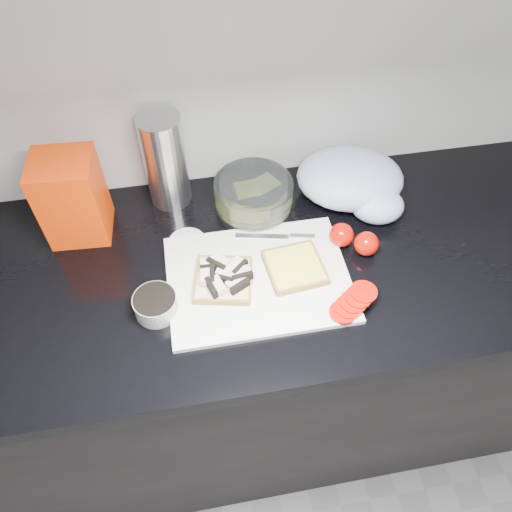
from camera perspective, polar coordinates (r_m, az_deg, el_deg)
The scene contains 14 objects.
base_cabinet at distance 1.55m, azimuth 1.00°, elevation -11.23°, with size 3.50×0.60×0.86m, color black.
countertop at distance 1.17m, azimuth 1.30°, elevation -0.91°, with size 3.50×0.64×0.04m, color black.
cutting_board at distance 1.11m, azimuth 0.27°, elevation -2.62°, with size 0.40×0.30×0.01m, color white.
bread_left at distance 1.09m, azimuth -3.74°, elevation -2.52°, with size 0.15×0.15×0.04m.
bread_right at distance 1.11m, azimuth 4.45°, elevation -1.30°, with size 0.14×0.14×0.02m.
tomato_slices at distance 1.07m, azimuth 11.05°, elevation -5.20°, with size 0.12×0.10×0.02m.
knife at distance 1.18m, azimuth 3.36°, elevation 2.25°, with size 0.19×0.05×0.01m.
seed_tub at distance 1.07m, azimuth -11.40°, elevation -5.39°, with size 0.09×0.09×0.05m.
tub_lid at distance 1.19m, azimuth -7.86°, elevation 1.61°, with size 0.09×0.09×0.01m, color silver.
glass_bowl at distance 1.23m, azimuth -0.28°, elevation 6.92°, with size 0.19×0.19×0.08m.
bread_bag at distance 1.21m, azimuth -20.26°, elevation 6.25°, with size 0.13×0.13×0.21m, color #F53804.
steel_canister at distance 1.22m, azimuth -10.34°, elevation 10.64°, with size 0.10×0.10×0.24m, color silver.
grocery_bag at distance 1.27m, azimuth 11.10°, elevation 8.32°, with size 0.31×0.29×0.12m.
whole_tomatoes at distance 1.17m, azimuth 11.12°, elevation 1.88°, with size 0.11×0.09×0.06m.
Camera 1 is at (-0.15, 0.50, 1.80)m, focal length 35.00 mm.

